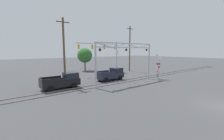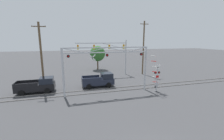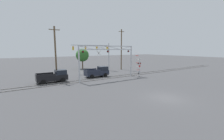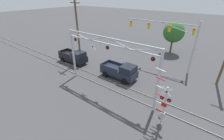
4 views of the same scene
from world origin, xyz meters
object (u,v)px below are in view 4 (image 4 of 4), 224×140
(utility_pole_left, at_px, (78,32))
(background_tree_beyond_span, at_px, (174,32))
(pickup_truck_following, at_px, (74,57))
(traffic_signal_span, at_px, (174,35))
(crossing_signal_mast, at_px, (163,107))
(crossing_gantry, at_px, (107,57))
(pickup_truck_lead, at_px, (120,71))

(utility_pole_left, distance_m, background_tree_beyond_span, 16.81)
(pickup_truck_following, relative_size, utility_pole_left, 0.52)
(traffic_signal_span, relative_size, utility_pole_left, 1.07)
(crossing_signal_mast, relative_size, utility_pole_left, 0.54)
(crossing_signal_mast, bearing_deg, background_tree_beyond_span, 105.48)
(pickup_truck_following, xyz_separation_m, utility_pole_left, (0.69, 0.76, 3.92))
(pickup_truck_following, relative_size, background_tree_beyond_span, 0.87)
(crossing_gantry, height_order, crossing_signal_mast, crossing_gantry)
(traffic_signal_span, distance_m, pickup_truck_following, 15.30)
(crossing_signal_mast, bearing_deg, pickup_truck_lead, 148.23)
(crossing_gantry, bearing_deg, crossing_signal_mast, -10.53)
(traffic_signal_span, bearing_deg, crossing_gantry, -110.34)
(pickup_truck_following, distance_m, background_tree_beyond_span, 18.04)
(crossing_gantry, bearing_deg, traffic_signal_span, 69.66)
(pickup_truck_following, bearing_deg, crossing_gantry, -16.85)
(crossing_gantry, bearing_deg, pickup_truck_lead, 98.11)
(pickup_truck_lead, distance_m, pickup_truck_following, 8.75)
(pickup_truck_following, bearing_deg, pickup_truck_lead, 2.81)
(crossing_gantry, relative_size, traffic_signal_span, 1.13)
(crossing_gantry, relative_size, pickup_truck_lead, 2.36)
(crossing_signal_mast, height_order, background_tree_beyond_span, background_tree_beyond_span)
(utility_pole_left, relative_size, background_tree_beyond_span, 1.66)
(crossing_signal_mast, height_order, traffic_signal_span, traffic_signal_span)
(crossing_gantry, height_order, traffic_signal_span, traffic_signal_span)
(crossing_gantry, bearing_deg, background_tree_beyond_span, 84.02)
(pickup_truck_following, xyz_separation_m, background_tree_beyond_span, (10.96, 14.03, 2.89))
(crossing_signal_mast, height_order, utility_pole_left, utility_pole_left)
(traffic_signal_span, bearing_deg, pickup_truck_following, -150.85)
(crossing_signal_mast, relative_size, pickup_truck_lead, 1.06)
(pickup_truck_lead, distance_m, background_tree_beyond_span, 14.08)
(traffic_signal_span, relative_size, pickup_truck_lead, 2.10)
(pickup_truck_lead, bearing_deg, crossing_gantry, -81.89)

